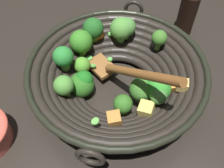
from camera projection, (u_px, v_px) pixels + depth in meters
ground_plane at (117, 90)px, 0.61m from camera, size 4.00×4.00×0.00m
wok at (116, 73)px, 0.56m from camera, size 0.40×0.42×0.20m
soy_sauce_bottle at (187, 13)px, 0.70m from camera, size 0.05×0.05×0.17m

